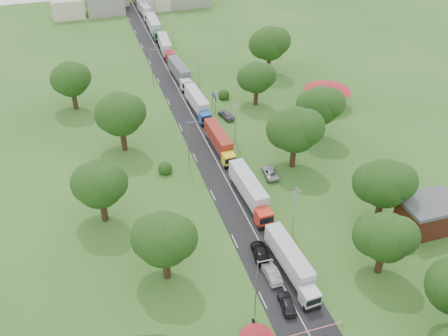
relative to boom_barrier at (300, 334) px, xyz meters
name	(u,v)px	position (x,y,z in m)	size (l,w,h in m)	color
ground	(244,213)	(1.36, 25.00, -0.89)	(260.00, 260.00, 0.00)	#28531B
road	(210,149)	(1.36, 45.00, -0.89)	(8.00, 200.00, 0.04)	black
boom_barrier	(300,334)	(0.00, 0.00, 0.00)	(9.22, 0.35, 1.18)	slate
info_sign	(214,98)	(6.56, 60.00, 2.11)	(0.12, 3.10, 4.10)	slate
pole_1	(294,210)	(6.86, 18.00, 3.79)	(1.60, 0.24, 9.00)	gray
pole_2	(236,122)	(6.86, 46.00, 3.79)	(1.60, 0.24, 9.00)	gray
pole_3	(199,66)	(6.86, 74.00, 3.79)	(1.60, 0.24, 9.00)	gray
pole_4	(173,28)	(6.86, 102.00, 3.79)	(1.60, 0.24, 9.00)	gray
lamp_0	(257,286)	(-3.99, 5.00, 4.66)	(2.03, 0.22, 10.00)	slate
lamp_1	(189,143)	(-3.99, 40.00, 4.66)	(2.03, 0.22, 10.00)	slate
lamp_2	(153,67)	(-3.99, 75.00, 4.66)	(2.03, 0.22, 10.00)	slate
tree_2	(385,237)	(15.35, 7.14, 5.70)	(8.00, 8.00, 10.10)	#382616
tree_3	(384,183)	(21.35, 17.16, 6.33)	(8.80, 8.80, 11.07)	#382616
tree_4	(295,129)	(14.34, 35.17, 6.96)	(9.60, 9.60, 12.05)	#382616
tree_5	(320,105)	(23.35, 43.16, 6.33)	(8.80, 8.80, 11.07)	#382616
tree_6	(256,77)	(16.35, 60.14, 5.70)	(8.00, 8.00, 10.10)	#382616
tree_7	(270,43)	(25.34, 75.17, 6.96)	(9.60, 9.60, 12.05)	#382616
tree_10	(164,238)	(-13.65, 15.16, 6.33)	(8.80, 8.80, 11.07)	#382616
tree_11	(99,184)	(-20.65, 30.16, 6.33)	(8.80, 8.80, 11.07)	#382616
tree_12	(120,114)	(-14.66, 50.17, 6.96)	(9.60, 9.60, 12.05)	#382616
tree_13	(71,79)	(-22.65, 70.16, 6.33)	(8.80, 8.80, 11.07)	#382616
house_brick	(427,215)	(27.36, 13.00, 1.76)	(8.60, 6.60, 5.20)	maroon
house_cream	(327,90)	(31.36, 55.00, 2.75)	(10.08, 10.08, 5.80)	beige
distant_town	(137,0)	(2.04, 135.00, 2.60)	(52.00, 8.00, 8.00)	gray
truck_0	(292,262)	(3.32, 10.47, 1.17)	(3.05, 14.07, 3.89)	silver
truck_1	(250,191)	(3.29, 27.55, 1.28)	(3.05, 14.84, 4.10)	red
truck_2	(220,141)	(3.09, 44.44, 1.09)	(2.70, 13.49, 3.73)	yellow
truck_3	(198,103)	(3.10, 60.80, 1.15)	(2.90, 13.92, 3.85)	#1A4D9E
truck_4	(180,72)	(3.01, 77.65, 1.24)	(3.19, 14.52, 4.01)	#BABABA
truck_5	(165,46)	(3.16, 95.48, 1.19)	(3.21, 14.20, 3.92)	red
truck_6	(154,26)	(3.15, 111.85, 1.38)	(3.01, 15.45, 4.27)	#225B31
truck_7	(144,10)	(3.17, 128.69, 1.13)	(3.10, 13.82, 3.82)	#B1B1B1
car_lane_front	(287,303)	(0.36, 5.00, -0.15)	(1.75, 4.35, 1.48)	black
car_lane_mid	(271,273)	(0.36, 10.56, -0.09)	(1.70, 4.88, 1.61)	#919399
car_lane_rear	(260,252)	(0.36, 14.89, -0.12)	(2.16, 5.30, 1.54)	black
car_verge_near	(270,172)	(9.29, 33.39, -0.19)	(2.32, 5.04, 1.40)	#B3B3B3
car_verge_far	(226,114)	(8.16, 56.10, -0.07)	(1.93, 4.81, 1.64)	slate
pedestrian_booth	(253,325)	(-5.14, 3.00, 0.06)	(0.93, 0.72, 1.91)	gray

